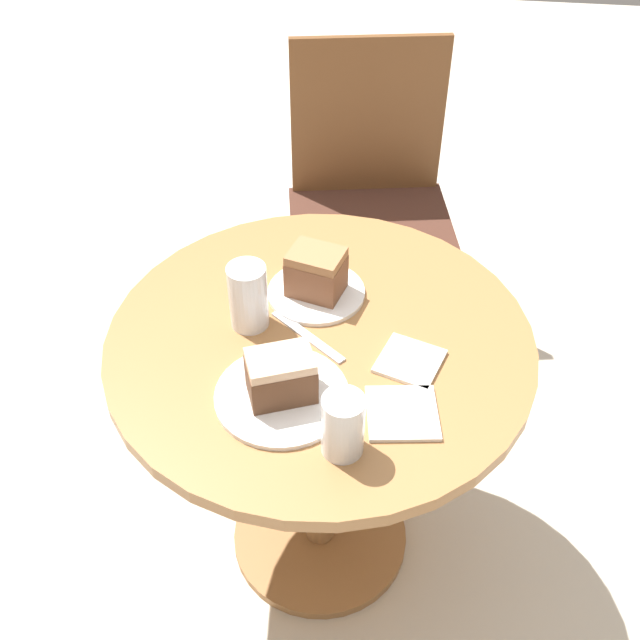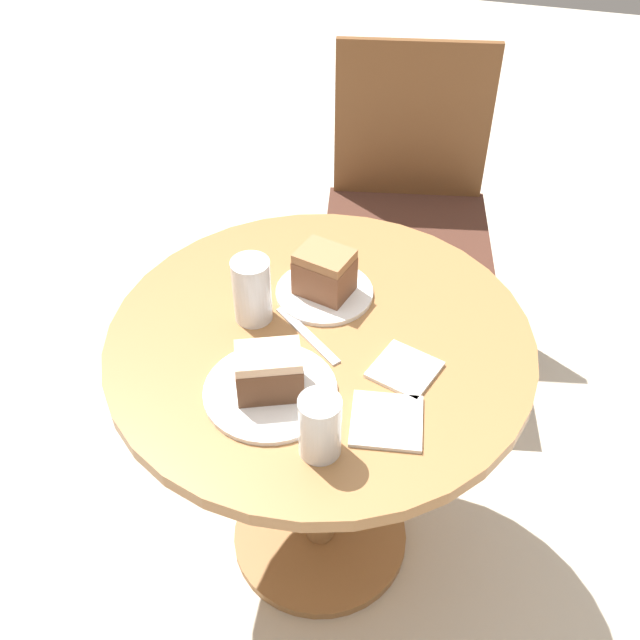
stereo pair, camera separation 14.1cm
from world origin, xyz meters
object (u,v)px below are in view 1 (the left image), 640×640
at_px(plate_near, 316,292).
at_px(cake_slice_far, 281,376).
at_px(glass_water, 343,428).
at_px(cake_slice_near, 316,272).
at_px(glass_lemonade, 248,300).
at_px(plate_far, 282,396).
at_px(chair, 370,204).

relative_size(plate_near, cake_slice_far, 1.47).
xyz_separation_m(plate_near, glass_water, (0.10, -0.38, 0.05)).
distance_m(plate_near, cake_slice_near, 0.05).
bearing_deg(glass_lemonade, plate_far, -62.88).
bearing_deg(plate_near, plate_far, -94.38).
distance_m(plate_far, glass_water, 0.16).
relative_size(glass_lemonade, glass_water, 1.15).
relative_size(cake_slice_far, glass_lemonade, 0.99).
relative_size(cake_slice_near, glass_water, 1.05).
height_order(chair, cake_slice_far, chair).
bearing_deg(cake_slice_near, chair, 84.93).
bearing_deg(cake_slice_far, glass_lemonade, 117.12).
xyz_separation_m(plate_near, plate_far, (-0.02, -0.29, 0.00)).
bearing_deg(glass_lemonade, glass_water, -53.04).
height_order(chair, plate_far, chair).
bearing_deg(cake_slice_far, plate_near, 85.62).
relative_size(plate_near, glass_lemonade, 1.46).
bearing_deg(plate_near, chair, 84.93).
bearing_deg(plate_far, cake_slice_far, 0.00).
relative_size(plate_far, cake_slice_near, 1.91).
bearing_deg(plate_near, cake_slice_far, -94.38).
bearing_deg(glass_lemonade, cake_slice_far, -62.88).
relative_size(chair, plate_far, 3.85).
relative_size(chair, cake_slice_far, 6.77).
height_order(plate_far, cake_slice_near, cake_slice_near).
relative_size(plate_near, glass_water, 1.68).
relative_size(plate_far, glass_water, 2.01).
bearing_deg(chair, plate_near, -106.02).
distance_m(plate_far, cake_slice_near, 0.29).
distance_m(cake_slice_near, glass_lemonade, 0.15).
height_order(chair, glass_lemonade, chair).
bearing_deg(plate_near, glass_lemonade, -138.56).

